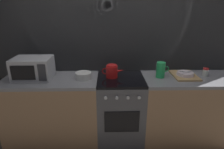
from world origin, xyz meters
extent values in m
plane|color=#6B6054|center=(0.00, 0.00, 0.00)|extent=(8.00, 8.00, 0.00)
cube|color=gray|center=(0.00, 0.33, 1.20)|extent=(3.60, 0.05, 2.40)
cube|color=#BCBCC1|center=(0.00, 0.30, 1.20)|extent=(3.58, 0.01, 2.39)
cube|color=#997251|center=(-0.90, 0.00, 0.43)|extent=(1.20, 0.60, 0.86)
cube|color=gray|center=(-0.90, 0.00, 0.88)|extent=(1.20, 0.60, 0.04)
cube|color=#4C4C51|center=(0.00, 0.00, 0.43)|extent=(0.60, 0.60, 0.87)
cube|color=black|center=(0.00, 0.00, 0.89)|extent=(0.59, 0.59, 0.03)
cube|color=black|center=(0.00, -0.30, 0.45)|extent=(0.42, 0.01, 0.28)
cylinder|color=#B7B7BC|center=(-0.19, -0.32, 0.78)|extent=(0.04, 0.02, 0.04)
cylinder|color=#B7B7BC|center=(-0.06, -0.32, 0.78)|extent=(0.04, 0.02, 0.04)
cylinder|color=#B7B7BC|center=(0.06, -0.32, 0.78)|extent=(0.04, 0.02, 0.04)
cylinder|color=#B7B7BC|center=(0.19, -0.32, 0.78)|extent=(0.04, 0.02, 0.04)
cube|color=#997251|center=(0.90, 0.00, 0.43)|extent=(1.20, 0.60, 0.86)
cube|color=gray|center=(0.90, 0.00, 0.88)|extent=(1.20, 0.60, 0.04)
cube|color=#B2B2B7|center=(-1.10, 0.02, 1.04)|extent=(0.46, 0.34, 0.27)
cube|color=black|center=(-1.15, -0.16, 1.04)|extent=(0.28, 0.01, 0.17)
cube|color=#333338|center=(-0.93, -0.16, 1.04)|extent=(0.09, 0.01, 0.21)
cylinder|color=red|center=(-0.11, 0.04, 0.98)|extent=(0.15, 0.15, 0.15)
cylinder|color=red|center=(-0.11, 0.04, 1.06)|extent=(0.13, 0.13, 0.02)
cone|color=red|center=(0.00, 0.04, 0.99)|extent=(0.10, 0.04, 0.05)
torus|color=red|center=(-0.20, 0.04, 0.98)|extent=(0.08, 0.01, 0.08)
cylinder|color=silver|center=(-0.47, 0.00, 0.94)|extent=(0.20, 0.20, 0.08)
cylinder|color=green|center=(0.51, 0.02, 1.00)|extent=(0.11, 0.11, 0.20)
torus|color=green|center=(0.58, 0.02, 1.01)|extent=(0.08, 0.01, 0.08)
cube|color=tan|center=(0.84, 0.06, 0.91)|extent=(0.30, 0.40, 0.02)
cylinder|color=silver|center=(0.84, 0.04, 0.93)|extent=(0.22, 0.22, 0.01)
cylinder|color=silver|center=(0.84, 0.04, 0.94)|extent=(0.21, 0.21, 0.01)
cylinder|color=silver|center=(0.84, 0.04, 0.96)|extent=(0.21, 0.21, 0.01)
cylinder|color=silver|center=(0.86, 0.04, 0.97)|extent=(0.16, 0.07, 0.01)
cube|color=silver|center=(0.82, 0.05, 0.97)|extent=(0.16, 0.09, 0.00)
cylinder|color=silver|center=(1.12, 0.07, 0.94)|extent=(0.08, 0.08, 0.08)
cylinder|color=red|center=(1.12, 0.07, 0.99)|extent=(0.07, 0.07, 0.02)
camera|label=1|loc=(-0.17, -2.30, 1.78)|focal=31.03mm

